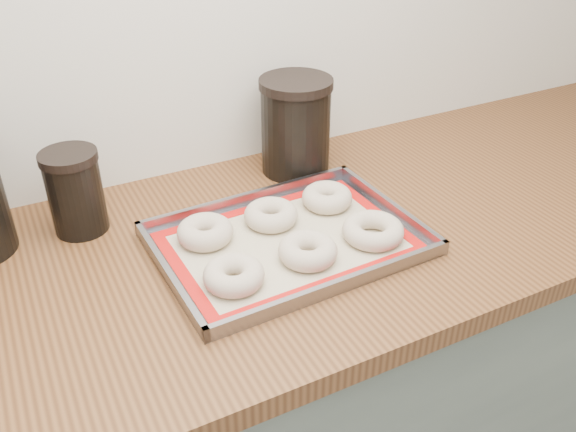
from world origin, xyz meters
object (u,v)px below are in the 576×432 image
bagel_back_right (327,197)px  canister_right (296,126)px  bagel_front_mid (308,251)px  bagel_back_left (205,232)px  bagel_front_left (234,275)px  baking_tray (288,241)px  bagel_front_right (373,231)px  canister_mid (75,192)px  bagel_back_mid (271,215)px

bagel_back_right → canister_right: (0.02, 0.17, 0.08)m
bagel_front_mid → bagel_back_left: bearing=135.4°
bagel_front_mid → bagel_back_right: same height
bagel_front_left → canister_right: canister_right is taller
baking_tray → bagel_front_right: size_ratio=4.23×
bagel_back_left → bagel_back_right: bearing=1.5°
bagel_front_mid → bagel_front_right: bagel_front_mid is taller
baking_tray → canister_mid: (-0.32, 0.22, 0.07)m
baking_tray → canister_right: (0.15, 0.25, 0.10)m
bagel_back_mid → bagel_back_right: (0.13, 0.01, 0.00)m
bagel_front_right → bagel_back_left: (-0.27, 0.13, 0.00)m
bagel_back_mid → bagel_back_left: bearing=-180.0°
bagel_front_mid → bagel_back_mid: bearing=92.3°
baking_tray → bagel_back_left: (-0.13, 0.07, 0.02)m
baking_tray → canister_mid: 0.39m
bagel_back_right → baking_tray: bearing=-148.2°
bagel_back_mid → canister_mid: size_ratio=0.64×
bagel_back_mid → bagel_back_right: bearing=3.1°
bagel_front_mid → canister_right: size_ratio=0.50×
bagel_front_right → baking_tray: bearing=157.0°
baking_tray → bagel_back_mid: size_ratio=4.68×
bagel_front_right → bagel_back_right: 0.14m
bagel_front_mid → canister_right: canister_right is taller
bagel_back_mid → canister_right: (0.15, 0.18, 0.08)m
bagel_back_left → baking_tray: bearing=-28.6°
bagel_front_right → bagel_back_mid: bearing=137.0°
canister_mid → bagel_back_left: bearing=-38.5°
baking_tray → bagel_back_mid: bagel_back_mid is taller
bagel_back_right → canister_mid: canister_mid is taller
bagel_front_left → canister_mid: 0.35m
bagel_back_mid → canister_right: 0.25m
bagel_front_left → bagel_back_right: size_ratio=1.02×
bagel_front_left → bagel_back_mid: 0.19m
bagel_front_mid → bagel_back_mid: (-0.01, 0.13, -0.00)m
bagel_back_mid → bagel_front_mid: bearing=-87.7°
baking_tray → bagel_back_right: (0.13, 0.08, 0.02)m
bagel_front_mid → canister_mid: 0.44m
baking_tray → bagel_back_right: 0.15m
baking_tray → bagel_back_mid: 0.07m
bagel_front_right → bagel_back_right: bagel_back_right is taller
bagel_front_left → bagel_back_right: (0.26, 0.15, 0.00)m
bagel_front_right → canister_right: canister_right is taller
bagel_back_mid → canister_mid: 0.36m
bagel_back_right → canister_mid: (-0.44, 0.14, 0.06)m
bagel_front_left → canister_mid: bearing=122.7°
bagel_front_right → bagel_back_mid: size_ratio=1.11×
bagel_back_mid → canister_mid: canister_mid is taller
bagel_front_right → canister_mid: (-0.46, 0.28, 0.06)m
bagel_back_mid → bagel_front_left: bearing=-133.9°
bagel_front_mid → canister_right: (0.14, 0.31, 0.08)m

